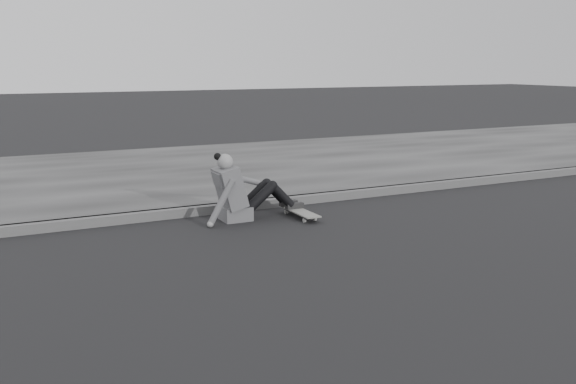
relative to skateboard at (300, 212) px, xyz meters
name	(u,v)px	position (x,y,z in m)	size (l,w,h in m)	color
ground	(541,230)	(2.30, -1.85, -0.07)	(80.00, 80.00, 0.00)	black
curb	(410,188)	(2.30, 0.73, -0.01)	(24.00, 0.16, 0.12)	#4F4F4F
sidewalk	(316,162)	(2.30, 3.75, -0.01)	(24.00, 6.00, 0.12)	#393939
skateboard	(300,212)	(0.00, 0.00, 0.00)	(0.20, 0.78, 0.09)	gray
seated_woman	(240,192)	(-0.73, 0.25, 0.29)	(1.38, 0.46, 0.88)	#545557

